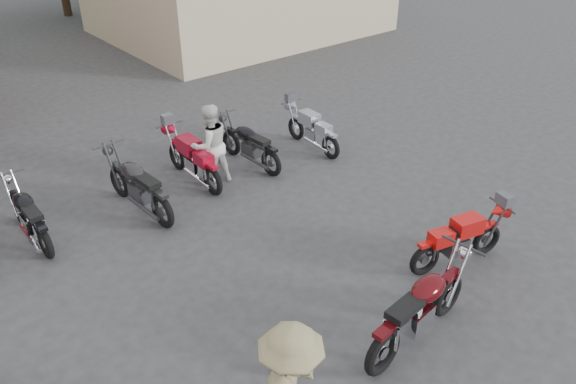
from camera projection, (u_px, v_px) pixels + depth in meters
ground at (358, 325)px, 8.38m from camera, size 90.00×90.00×0.00m
vintage_motorcycle at (421, 305)px, 7.82m from camera, size 2.29×0.95×1.29m
sportbike at (460, 237)px, 9.41m from camera, size 1.92×1.02×1.06m
helmet at (282, 365)px, 7.55m from camera, size 0.33×0.33×0.24m
person_light at (210, 145)px, 11.67m from camera, size 0.90×0.72×1.77m
row_bike_2 at (28, 213)px, 10.02m from camera, size 0.65×1.92×1.11m
row_bike_3 at (137, 182)px, 10.83m from camera, size 0.87×2.20×1.25m
row_bike_4 at (193, 157)px, 11.88m from camera, size 0.66×1.99×1.15m
row_bike_5 at (249, 142)px, 12.54m from camera, size 0.76×1.97×1.12m
row_bike_6 at (312, 128)px, 13.28m from camera, size 0.69×1.85×1.06m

